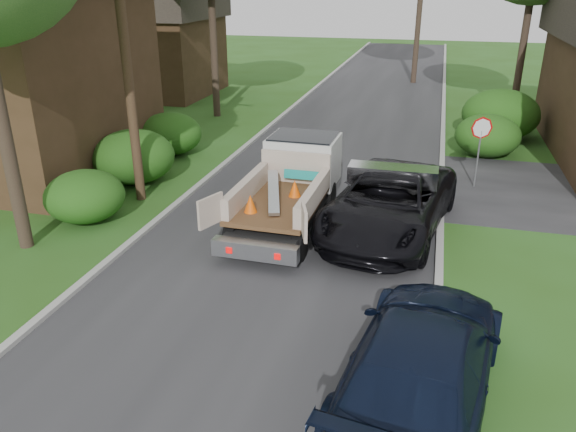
% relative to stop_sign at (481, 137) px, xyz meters
% --- Properties ---
extents(ground, '(120.00, 120.00, 0.00)m').
position_rel_stop_sign_xyz_m(ground, '(-5.20, -9.00, -1.78)').
color(ground, '#294F16').
rests_on(ground, ground).
extents(road, '(8.00, 90.00, 0.02)m').
position_rel_stop_sign_xyz_m(road, '(-5.20, 1.00, -1.77)').
color(road, '#28282B').
rests_on(road, ground).
extents(curb_left, '(0.20, 90.00, 0.12)m').
position_rel_stop_sign_xyz_m(curb_left, '(-9.30, 1.00, -1.72)').
color(curb_left, '#9E9E99').
rests_on(curb_left, ground).
extents(curb_right, '(0.20, 90.00, 0.12)m').
position_rel_stop_sign_xyz_m(curb_right, '(-1.10, 1.00, -1.72)').
color(curb_right, '#9E9E99').
rests_on(curb_right, ground).
extents(stop_sign, '(0.71, 0.32, 2.48)m').
position_rel_stop_sign_xyz_m(stop_sign, '(0.00, 0.00, 0.00)').
color(stop_sign, slate).
rests_on(stop_sign, ground).
extents(utility_pole, '(2.42, 1.25, 10.00)m').
position_rel_stop_sign_xyz_m(utility_pole, '(-10.68, -4.02, 3.40)').
color(utility_pole, '#382619').
rests_on(utility_pole, ground).
extents(house_left_far, '(7.56, 7.56, 6.00)m').
position_rel_stop_sign_xyz_m(house_left_far, '(-18.70, 13.00, 1.27)').
color(house_left_far, '#392717').
rests_on(house_left_far, ground).
extents(hedge_left_a, '(2.34, 2.34, 1.53)m').
position_rel_stop_sign_xyz_m(hedge_left_a, '(-11.40, -6.00, -1.01)').
color(hedge_left_a, '#1D4810').
rests_on(hedge_left_a, ground).
extents(hedge_left_b, '(2.86, 2.86, 1.87)m').
position_rel_stop_sign_xyz_m(hedge_left_b, '(-11.70, -2.50, -0.84)').
color(hedge_left_b, '#1D4810').
rests_on(hedge_left_b, ground).
extents(hedge_left_c, '(2.60, 2.60, 1.70)m').
position_rel_stop_sign_xyz_m(hedge_left_c, '(-12.00, 1.00, -0.93)').
color(hedge_left_c, '#1D4810').
rests_on(hedge_left_c, ground).
extents(hedge_right_a, '(2.60, 2.60, 1.70)m').
position_rel_stop_sign_xyz_m(hedge_right_a, '(0.60, 4.00, -0.93)').
color(hedge_right_a, '#1D4810').
rests_on(hedge_right_a, ground).
extents(hedge_right_b, '(3.38, 3.38, 2.21)m').
position_rel_stop_sign_xyz_m(hedge_right_b, '(1.30, 7.00, -0.67)').
color(hedge_right_b, '#1D4810').
rests_on(hedge_right_b, ground).
extents(flatbed_truck, '(2.77, 5.95, 2.24)m').
position_rel_stop_sign_xyz_m(flatbed_truck, '(-5.48, -4.03, -0.56)').
color(flatbed_truck, black).
rests_on(flatbed_truck, ground).
extents(black_pickup, '(3.94, 6.77, 1.77)m').
position_rel_stop_sign_xyz_m(black_pickup, '(-2.58, -4.50, -0.89)').
color(black_pickup, black).
rests_on(black_pickup, ground).
extents(navy_suv, '(3.16, 6.06, 1.68)m').
position_rel_stop_sign_xyz_m(navy_suv, '(-1.40, -11.50, -0.94)').
color(navy_suv, black).
rests_on(navy_suv, ground).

